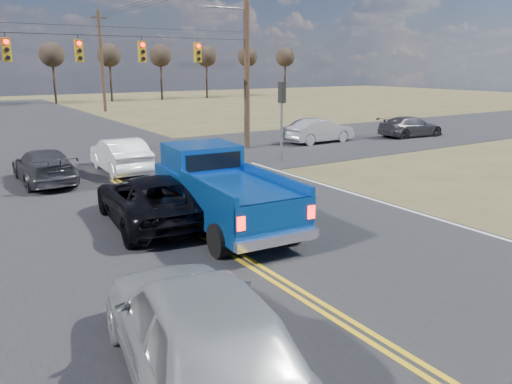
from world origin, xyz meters
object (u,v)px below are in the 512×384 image
cross_car_east_near (319,131)px  cross_car_east_far (411,127)px  black_suv (151,199)px  white_car_queue (120,155)px  silver_suv (199,331)px  dgrey_car_queue (44,166)px  pickup_truck (221,191)px

cross_car_east_near → cross_car_east_far: cross_car_east_near is taller
black_suv → cross_car_east_far: (21.53, 8.57, -0.07)m
black_suv → cross_car_east_near: (14.69, 9.83, -0.00)m
cross_car_east_far → white_car_queue: bearing=97.4°
silver_suv → white_car_queue: silver_suv is taller
dgrey_car_queue → cross_car_east_far: bearing=-177.3°
silver_suv → dgrey_car_queue: size_ratio=1.13×
dgrey_car_queue → cross_car_east_near: 16.56m
black_suv → white_car_queue: 8.04m
silver_suv → black_suv: size_ratio=1.01×
pickup_truck → black_suv: (-1.61, 1.45, -0.37)m
pickup_truck → cross_car_east_near: (13.08, 11.27, -0.37)m
dgrey_car_queue → cross_car_east_near: (16.38, 2.43, 0.05)m
white_car_queue → cross_car_east_far: 19.94m
pickup_truck → silver_suv: (-3.93, -6.50, -0.19)m
black_suv → cross_car_east_near: 17.68m
silver_suv → cross_car_east_far: 29.00m
pickup_truck → white_car_queue: size_ratio=1.34×
dgrey_car_queue → cross_car_east_far: 23.24m
white_car_queue → cross_car_east_far: size_ratio=0.99×
cross_car_east_far → black_suv: bearing=117.1°
silver_suv → black_suv: silver_suv is taller
pickup_truck → cross_car_east_near: size_ratio=1.38×
silver_suv → cross_car_east_far: size_ratio=1.15×
pickup_truck → cross_car_east_far: pickup_truck is taller
pickup_truck → white_car_queue: 9.33m
white_car_queue → cross_car_east_far: (19.93, 0.70, -0.09)m
silver_suv → cross_car_east_near: 24.60m
white_car_queue → dgrey_car_queue: white_car_queue is taller
silver_suv → dgrey_car_queue: silver_suv is taller
white_car_queue → cross_car_east_far: white_car_queue is taller
black_suv → pickup_truck: bearing=143.7°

